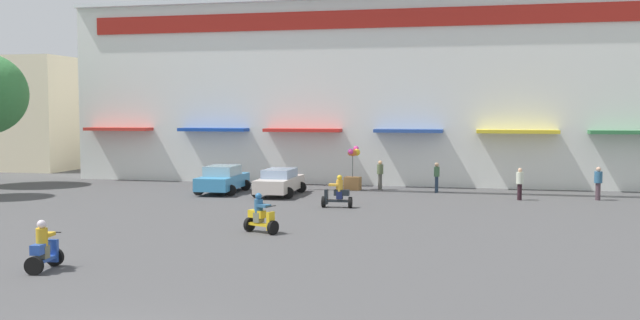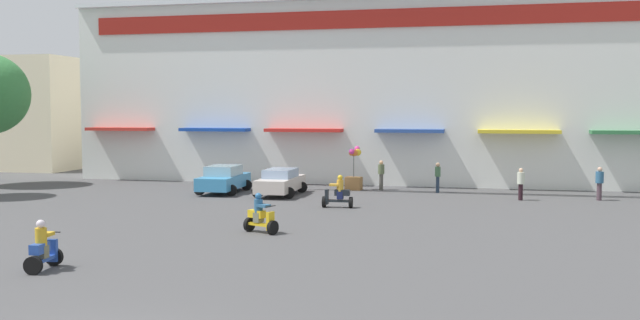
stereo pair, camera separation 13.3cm
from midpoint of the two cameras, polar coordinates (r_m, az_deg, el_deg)
ground_plane at (r=25.84m, az=-3.20°, el=-6.03°), size 128.00×128.00×0.00m
colonial_building at (r=48.34m, az=4.30°, el=9.10°), size 37.31×17.02×20.56m
flank_building_left at (r=60.87m, az=-22.51°, el=3.53°), size 10.14×10.80×8.56m
parked_car_0 at (r=38.71m, az=-8.06°, el=-1.56°), size 2.46×4.34×1.51m
parked_car_1 at (r=37.30m, az=-3.43°, el=-1.79°), size 2.28×4.42×1.42m
scooter_rider_0 at (r=32.52m, az=1.32°, el=-2.80°), size 1.42×0.57×1.54m
scooter_rider_1 at (r=25.95m, az=-5.03°, el=-4.61°), size 1.41×1.01×1.49m
scooter_rider_2 at (r=21.36m, az=-21.81°, el=-6.81°), size 0.65×1.36×1.47m
pedestrian_0 at (r=39.89m, az=4.85°, el=-1.08°), size 0.51×0.51×1.68m
pedestrian_1 at (r=38.87m, az=9.42°, el=-1.22°), size 0.43×0.43×1.67m
pedestrian_2 at (r=37.83m, az=21.70°, el=-1.63°), size 0.55×0.55×1.69m
pedestrian_3 at (r=36.60m, az=15.92°, el=-1.74°), size 0.51×0.51×1.63m
balloon_vendor_cart at (r=39.72m, az=2.62°, el=-0.90°), size 0.98×0.83×2.51m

